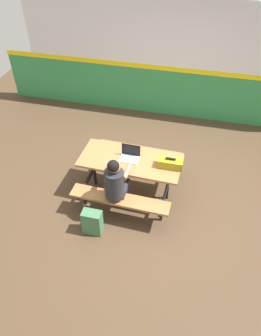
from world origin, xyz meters
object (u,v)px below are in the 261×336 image
picnic_table_main (130,167)px  toolbox_grey (170,163)px  student_nearer (116,182)px  backpack_dark (93,222)px  laptop_silver (130,156)px

picnic_table_main → toolbox_grey: (0.66, -0.02, 0.24)m
student_nearer → toolbox_grey: size_ratio=3.02×
backpack_dark → laptop_silver: bearing=72.0°
student_nearer → laptop_silver: student_nearer is taller
picnic_table_main → backpack_dark: bearing=-109.7°
backpack_dark → toolbox_grey: bearing=44.0°
laptop_silver → toolbox_grey: laptop_silver is taller
student_nearer → backpack_dark: size_ratio=2.74×
picnic_table_main → student_nearer: size_ratio=1.42×
laptop_silver → toolbox_grey: bearing=-5.0°
student_nearer → toolbox_grey: 0.93m
toolbox_grey → picnic_table_main: bearing=178.2°
student_nearer → laptop_silver: size_ratio=3.69×
laptop_silver → toolbox_grey: 0.69m
picnic_table_main → laptop_silver: (-0.02, 0.04, 0.21)m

